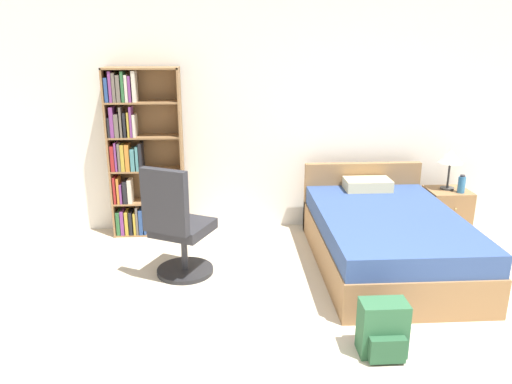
{
  "coord_description": "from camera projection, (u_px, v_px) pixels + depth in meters",
  "views": [
    {
      "loc": [
        -0.8,
        -2.38,
        2.18
      ],
      "look_at": [
        -0.54,
        1.98,
        0.8
      ],
      "focal_mm": 35.0,
      "sensor_mm": 36.0,
      "label": 1
    }
  ],
  "objects": [
    {
      "name": "wall_back",
      "position": [
        297.0,
        117.0,
        5.65
      ],
      "size": [
        9.0,
        0.06,
        2.6
      ],
      "color": "white",
      "rests_on": "ground_plane"
    },
    {
      "name": "bookshelf",
      "position": [
        136.0,
        154.0,
        5.48
      ],
      "size": [
        0.8,
        0.27,
        1.86
      ],
      "color": "olive",
      "rests_on": "ground_plane"
    },
    {
      "name": "bed",
      "position": [
        385.0,
        237.0,
        4.9
      ],
      "size": [
        1.32,
        2.06,
        0.8
      ],
      "color": "olive",
      "rests_on": "ground_plane"
    },
    {
      "name": "office_chair",
      "position": [
        177.0,
        229.0,
        4.57
      ],
      "size": [
        0.66,
        0.71,
        1.09
      ],
      "color": "#232326",
      "rests_on": "ground_plane"
    },
    {
      "name": "nightstand",
      "position": [
        446.0,
        211.0,
        5.73
      ],
      "size": [
        0.46,
        0.44,
        0.51
      ],
      "color": "olive",
      "rests_on": "ground_plane"
    },
    {
      "name": "table_lamp",
      "position": [
        451.0,
        158.0,
        5.58
      ],
      "size": [
        0.27,
        0.27,
        0.46
      ],
      "color": "#333333",
      "rests_on": "nightstand"
    },
    {
      "name": "water_bottle",
      "position": [
        462.0,
        184.0,
        5.53
      ],
      "size": [
        0.08,
        0.08,
        0.2
      ],
      "color": "teal",
      "rests_on": "nightstand"
    },
    {
      "name": "backpack_blue",
      "position": [
        384.0,
        331.0,
        3.56
      ],
      "size": [
        0.3,
        0.28,
        0.35
      ],
      "color": "navy",
      "rests_on": "ground_plane"
    },
    {
      "name": "backpack_green",
      "position": [
        383.0,
        330.0,
        3.52
      ],
      "size": [
        0.33,
        0.27,
        0.4
      ],
      "color": "#2D603D",
      "rests_on": "ground_plane"
    }
  ]
}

